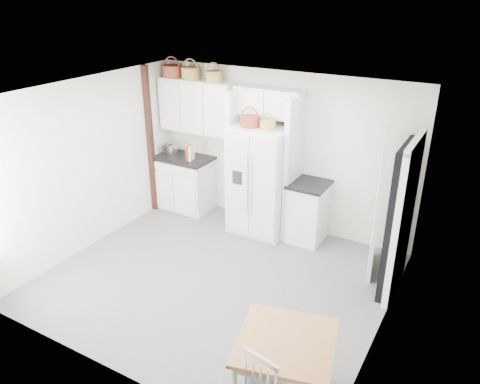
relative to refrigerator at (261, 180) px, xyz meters
The scene contains 27 objects.
floor 1.84m from the refrigerator, 84.65° to the right, with size 4.50×4.50×0.00m, color #504F53.
ceiling 2.34m from the refrigerator, 84.65° to the right, with size 4.50×4.50×0.00m, color white.
wall_back 0.59m from the refrigerator, 69.42° to the left, with size 4.50×4.50×0.00m, color silver.
wall_left 2.67m from the refrigerator, 142.69° to the right, with size 4.00×4.00×0.00m, color silver.
wall_right 2.91m from the refrigerator, 33.70° to the right, with size 4.00×4.00×0.00m, color silver.
refrigerator is the anchor object (origin of this frame).
base_cab_left 1.68m from the refrigerator, behind, with size 1.02×0.64×0.95m, color silver.
base_cab_right 0.92m from the refrigerator, ahead, with size 0.53×0.64×0.94m, color silver.
dining_table 3.61m from the refrigerator, 58.76° to the right, with size 0.90×0.90×0.75m, color #9B5F2C.
windsor_chair 3.86m from the refrigerator, 60.76° to the right, with size 0.49×0.44×1.00m, color silver.
counter_left 1.63m from the refrigerator, behind, with size 1.06×0.69×0.04m, color black.
counter_right 0.81m from the refrigerator, ahead, with size 0.58×0.68×0.04m, color black.
toaster 1.92m from the refrigerator, behind, with size 0.27×0.16×0.19m, color silver.
cookbook_red 1.43m from the refrigerator, behind, with size 0.04×0.18×0.27m, color red.
cookbook_cream 1.39m from the refrigerator, behind, with size 0.04×0.17×0.26m, color silver.
basket_upper_a 2.43m from the refrigerator, behind, with size 0.34×0.34×0.19m, color maroon.
basket_upper_b 2.15m from the refrigerator, behind, with size 0.32×0.32×0.19m, color olive.
basket_upper_c 1.86m from the refrigerator, 167.22° to the left, with size 0.30×0.30×0.17m, color olive.
basket_fridge_a 1.00m from the refrigerator, 147.90° to the right, with size 0.31×0.31×0.17m, color maroon.
basket_fridge_b 0.98m from the refrigerator, 34.22° to the right, with size 0.25×0.25×0.13m, color olive.
upper_cabinet 1.70m from the refrigerator, behind, with size 1.40×0.34×0.90m, color silver.
bridge_cabinet 1.25m from the refrigerator, 90.00° to the left, with size 1.12×0.34×0.45m, color silver.
fridge_panel_left 0.58m from the refrigerator, 168.95° to the left, with size 0.08×0.60×2.30m, color silver.
fridge_panel_right 0.58m from the refrigerator, 11.05° to the left, with size 0.08×0.60×2.30m, color silver.
trim_post 2.10m from the refrigerator, behind, with size 0.09×0.09×2.60m, color black.
doorway_void 2.39m from the refrigerator, 14.57° to the right, with size 0.18×0.85×2.05m, color black.
door_slab 1.97m from the refrigerator, ahead, with size 0.80×0.04×2.05m, color white.
Camera 1 is at (3.03, -4.64, 3.79)m, focal length 35.00 mm.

